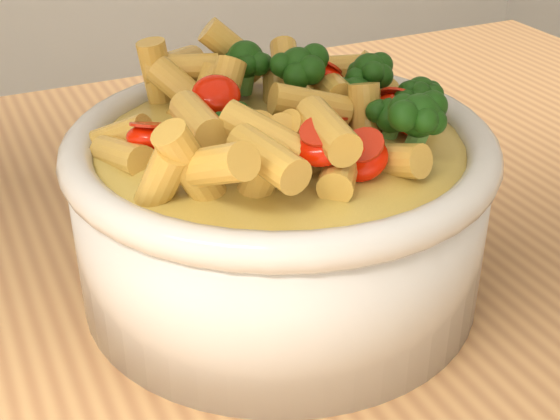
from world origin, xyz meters
name	(u,v)px	position (x,y,z in m)	size (l,w,h in m)	color
serving_bowl	(280,208)	(0.10, 0.01, 0.95)	(0.24, 0.24, 0.10)	silver
pasta_salad	(280,104)	(0.10, 0.01, 1.01)	(0.19, 0.19, 0.04)	#F4C14D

